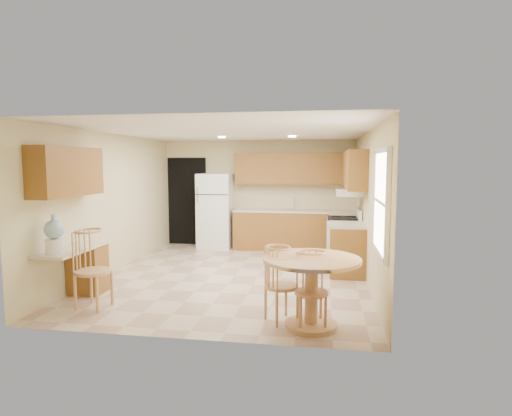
% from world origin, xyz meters
% --- Properties ---
extents(floor, '(5.50, 5.50, 0.00)m').
position_xyz_m(floor, '(0.00, 0.00, 0.00)').
color(floor, '#C1A88C').
rests_on(floor, ground).
extents(ceiling, '(4.50, 5.50, 0.02)m').
position_xyz_m(ceiling, '(0.00, 0.00, 2.50)').
color(ceiling, white).
rests_on(ceiling, wall_back).
extents(wall_back, '(4.50, 0.02, 2.50)m').
position_xyz_m(wall_back, '(0.00, 2.75, 1.25)').
color(wall_back, '#C5B885').
rests_on(wall_back, floor).
extents(wall_front, '(4.50, 0.02, 2.50)m').
position_xyz_m(wall_front, '(0.00, -2.75, 1.25)').
color(wall_front, '#C5B885').
rests_on(wall_front, floor).
extents(wall_left, '(0.02, 5.50, 2.50)m').
position_xyz_m(wall_left, '(-2.25, 0.00, 1.25)').
color(wall_left, '#C5B885').
rests_on(wall_left, floor).
extents(wall_right, '(0.02, 5.50, 2.50)m').
position_xyz_m(wall_right, '(2.25, 0.00, 1.25)').
color(wall_right, '#C5B885').
rests_on(wall_right, floor).
extents(doorway, '(0.90, 0.02, 2.10)m').
position_xyz_m(doorway, '(-1.75, 2.73, 1.05)').
color(doorway, black).
rests_on(doorway, floor).
extents(base_cab_back, '(2.75, 0.60, 0.87)m').
position_xyz_m(base_cab_back, '(0.88, 2.45, 0.43)').
color(base_cab_back, '#8F5D24').
rests_on(base_cab_back, floor).
extents(counter_back, '(2.75, 0.63, 0.04)m').
position_xyz_m(counter_back, '(0.88, 2.45, 0.89)').
color(counter_back, beige).
rests_on(counter_back, base_cab_back).
extents(base_cab_right_a, '(0.60, 0.59, 0.87)m').
position_xyz_m(base_cab_right_a, '(1.95, 1.85, 0.43)').
color(base_cab_right_a, '#8F5D24').
rests_on(base_cab_right_a, floor).
extents(counter_right_a, '(0.63, 0.59, 0.04)m').
position_xyz_m(counter_right_a, '(1.95, 1.85, 0.89)').
color(counter_right_a, beige).
rests_on(counter_right_a, base_cab_right_a).
extents(base_cab_right_b, '(0.60, 0.80, 0.87)m').
position_xyz_m(base_cab_right_b, '(1.95, 0.40, 0.43)').
color(base_cab_right_b, '#8F5D24').
rests_on(base_cab_right_b, floor).
extents(counter_right_b, '(0.63, 0.80, 0.04)m').
position_xyz_m(counter_right_b, '(1.95, 0.40, 0.89)').
color(counter_right_b, beige).
rests_on(counter_right_b, base_cab_right_b).
extents(upper_cab_back, '(2.75, 0.33, 0.70)m').
position_xyz_m(upper_cab_back, '(0.88, 2.58, 1.85)').
color(upper_cab_back, '#8F5D24').
rests_on(upper_cab_back, wall_back).
extents(upper_cab_right, '(0.33, 2.42, 0.70)m').
position_xyz_m(upper_cab_right, '(2.08, 1.21, 1.85)').
color(upper_cab_right, '#8F5D24').
rests_on(upper_cab_right, wall_right).
extents(upper_cab_left, '(0.33, 1.40, 0.70)m').
position_xyz_m(upper_cab_left, '(-2.08, -1.60, 1.85)').
color(upper_cab_left, '#8F5D24').
rests_on(upper_cab_left, wall_left).
extents(sink, '(0.78, 0.44, 0.01)m').
position_xyz_m(sink, '(0.85, 2.45, 0.91)').
color(sink, silver).
rests_on(sink, counter_back).
extents(range_hood, '(0.50, 0.76, 0.14)m').
position_xyz_m(range_hood, '(2.00, 1.18, 1.42)').
color(range_hood, silver).
rests_on(range_hood, upper_cab_right).
extents(desk_pedestal, '(0.48, 0.42, 0.72)m').
position_xyz_m(desk_pedestal, '(-2.00, -1.32, 0.36)').
color(desk_pedestal, '#8F5D24').
rests_on(desk_pedestal, floor).
extents(desk_top, '(0.50, 1.20, 0.04)m').
position_xyz_m(desk_top, '(-2.00, -1.70, 0.75)').
color(desk_top, beige).
rests_on(desk_top, desk_pedestal).
extents(window, '(0.06, 1.12, 1.30)m').
position_xyz_m(window, '(2.23, -1.85, 1.50)').
color(window, white).
rests_on(window, wall_right).
extents(can_light_a, '(0.14, 0.14, 0.02)m').
position_xyz_m(can_light_a, '(-0.50, 1.20, 2.48)').
color(can_light_a, white).
rests_on(can_light_a, ceiling).
extents(can_light_b, '(0.14, 0.14, 0.02)m').
position_xyz_m(can_light_b, '(0.90, 1.20, 2.48)').
color(can_light_b, white).
rests_on(can_light_b, ceiling).
extents(refrigerator, '(0.76, 0.74, 1.73)m').
position_xyz_m(refrigerator, '(-0.95, 2.40, 0.86)').
color(refrigerator, white).
rests_on(refrigerator, floor).
extents(stove, '(0.65, 0.76, 1.09)m').
position_xyz_m(stove, '(1.92, 1.18, 0.47)').
color(stove, white).
rests_on(stove, floor).
extents(dining_table, '(1.16, 1.16, 0.86)m').
position_xyz_m(dining_table, '(1.40, -2.20, 0.56)').
color(dining_table, tan).
rests_on(dining_table, floor).
extents(chair_table_a, '(0.42, 0.53, 0.94)m').
position_xyz_m(chair_table_a, '(1.03, -2.12, 0.57)').
color(chair_table_a, tan).
rests_on(chair_table_a, floor).
extents(chair_table_b, '(0.40, 0.42, 0.92)m').
position_xyz_m(chair_table_b, '(1.40, -2.29, 0.56)').
color(chair_table_b, tan).
rests_on(chair_table_b, floor).
extents(chair_desk, '(0.47, 0.61, 1.06)m').
position_xyz_m(chair_desk, '(-1.55, -2.04, 0.65)').
color(chair_desk, tan).
rests_on(chair_desk, floor).
extents(water_crock, '(0.25, 0.25, 0.53)m').
position_xyz_m(water_crock, '(-2.00, -2.09, 1.01)').
color(water_crock, white).
rests_on(water_crock, desk_top).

